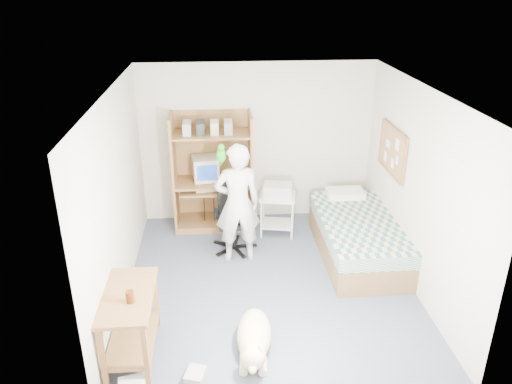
% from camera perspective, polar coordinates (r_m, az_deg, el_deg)
% --- Properties ---
extents(floor, '(4.00, 4.00, 0.00)m').
position_cam_1_polar(floor, '(6.56, 1.54, -10.34)').
color(floor, '#4C5567').
rests_on(floor, ground).
extents(wall_back, '(3.60, 0.02, 2.50)m').
position_cam_1_polar(wall_back, '(7.81, 0.10, 5.62)').
color(wall_back, beige).
rests_on(wall_back, floor).
extents(wall_right, '(0.02, 4.00, 2.50)m').
position_cam_1_polar(wall_right, '(6.39, 17.93, 0.23)').
color(wall_right, beige).
rests_on(wall_right, floor).
extents(wall_left, '(0.02, 4.00, 2.50)m').
position_cam_1_polar(wall_left, '(6.04, -15.56, -0.84)').
color(wall_left, beige).
rests_on(wall_left, floor).
extents(ceiling, '(3.60, 4.00, 0.02)m').
position_cam_1_polar(ceiling, '(5.57, 1.83, 11.55)').
color(ceiling, white).
rests_on(ceiling, wall_back).
extents(computer_hutch, '(1.20, 0.63, 1.80)m').
position_cam_1_polar(computer_hutch, '(7.69, -4.95, 1.83)').
color(computer_hutch, brown).
rests_on(computer_hutch, floor).
extents(bed, '(1.02, 2.02, 0.66)m').
position_cam_1_polar(bed, '(7.16, 11.48, -5.01)').
color(bed, brown).
rests_on(bed, floor).
extents(side_desk, '(0.50, 1.00, 0.75)m').
position_cam_1_polar(side_desk, '(5.35, -14.19, -13.54)').
color(side_desk, brown).
rests_on(side_desk, floor).
extents(corkboard, '(0.04, 0.94, 0.66)m').
position_cam_1_polar(corkboard, '(7.10, 15.32, 4.58)').
color(corkboard, '#956B42').
rests_on(corkboard, wall_right).
extents(office_chair, '(0.57, 0.57, 1.01)m').
position_cam_1_polar(office_chair, '(7.17, -2.62, -3.81)').
color(office_chair, black).
rests_on(office_chair, floor).
extents(person, '(0.65, 0.45, 1.69)m').
position_cam_1_polar(person, '(6.69, -2.13, -1.33)').
color(person, silver).
rests_on(person, floor).
extents(parrot, '(0.12, 0.22, 0.34)m').
position_cam_1_polar(parrot, '(6.44, -4.00, 4.31)').
color(parrot, '#128012').
rests_on(parrot, person).
extents(dog, '(0.44, 1.14, 0.43)m').
position_cam_1_polar(dog, '(5.42, -0.23, -16.29)').
color(dog, tan).
rests_on(dog, floor).
extents(printer_cart, '(0.59, 0.51, 0.63)m').
position_cam_1_polar(printer_cart, '(7.55, 2.46, -1.88)').
color(printer_cart, silver).
rests_on(printer_cart, floor).
extents(printer, '(0.47, 0.39, 0.18)m').
position_cam_1_polar(printer, '(7.42, 2.50, 0.23)').
color(printer, '#B5B6B1').
rests_on(printer, printer_cart).
extents(crt_monitor, '(0.43, 0.44, 0.36)m').
position_cam_1_polar(crt_monitor, '(7.65, -5.80, 2.71)').
color(crt_monitor, beige).
rests_on(crt_monitor, computer_hutch).
extents(keyboard, '(0.46, 0.21, 0.03)m').
position_cam_1_polar(keyboard, '(7.60, -5.23, 0.32)').
color(keyboard, beige).
rests_on(keyboard, computer_hutch).
extents(pencil_cup, '(0.08, 0.08, 0.12)m').
position_cam_1_polar(pencil_cup, '(7.61, -2.38, 1.66)').
color(pencil_cup, gold).
rests_on(pencil_cup, computer_hutch).
extents(drink_glass, '(0.08, 0.08, 0.12)m').
position_cam_1_polar(drink_glass, '(5.06, -14.20, -11.55)').
color(drink_glass, '#411F0A').
rests_on(drink_glass, side_desk).
extents(floor_box_b, '(0.24, 0.26, 0.08)m').
position_cam_1_polar(floor_box_b, '(5.27, -6.95, -20.05)').
color(floor_box_b, '#AAAAA5').
rests_on(floor_box_b, floor).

